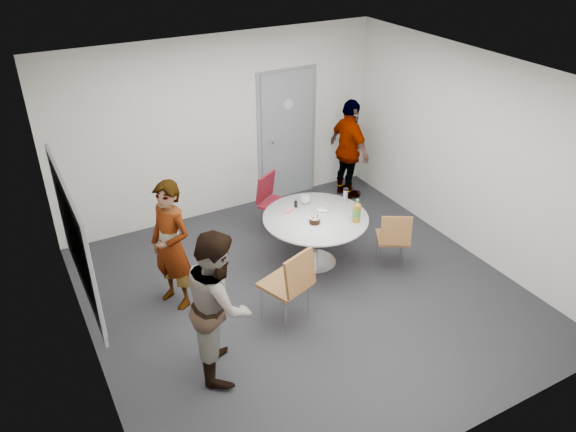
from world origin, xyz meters
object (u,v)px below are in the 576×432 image
whiteboard (75,238)px  person_left (219,303)px  table (317,223)px  chair_far (272,198)px  chair_near_right (394,236)px  chair_near_left (291,280)px  person_main (171,246)px  door (287,136)px  person_right (349,150)px

whiteboard → person_left: whiteboard is taller
table → chair_far: (-0.13, 1.02, -0.07)m
chair_far → table: bearing=66.8°
chair_near_right → chair_far: (-0.92, 1.62, 0.03)m
chair_near_left → person_main: bearing=115.7°
chair_near_left → chair_far: 2.08m
person_left → person_main: bearing=22.3°
whiteboard → chair_near_left: bearing=-16.1°
table → person_left: (-1.84, -1.16, 0.20)m
person_left → chair_near_left: bearing=-56.6°
person_left → door: bearing=-19.3°
person_main → person_right: size_ratio=0.99×
person_main → door: bearing=101.8°
door → chair_near_right: door is taller
whiteboard → chair_near_right: size_ratio=2.24×
table → person_main: 1.93m
person_right → chair_near_right: bearing=161.4°
table → person_main: bearing=177.2°
person_right → table: bearing=134.0°
door → person_right: size_ratio=1.30×
door → person_left: bearing=-128.2°
door → person_left: size_ratio=1.30×
door → person_main: door is taller
chair_near_right → person_left: size_ratio=0.52×
chair_near_left → chair_far: chair_near_left is taller
chair_near_left → person_right: person_right is taller
chair_near_left → chair_near_right: chair_near_left is taller
door → person_left: (-2.45, -3.12, -0.21)m
door → chair_near_right: (0.17, -2.56, -0.51)m
person_main → person_right: 3.62m
door → person_main: 3.15m
whiteboard → person_main: whiteboard is taller
person_left → chair_far: bearing=-19.2°
table → person_right: bearing=44.6°
table → chair_far: bearing=97.5°
chair_near_left → person_left: person_left is taller
whiteboard → chair_near_right: whiteboard is taller
whiteboard → person_right: (4.39, 1.75, -0.63)m
person_main → chair_near_left: bearing=20.8°
whiteboard → person_right: size_ratio=1.17×
person_main → person_left: person_left is taller
chair_near_left → chair_far: bearing=48.9°
whiteboard → person_right: bearing=21.7°
door → person_right: door is taller
whiteboard → door: bearing=32.7°
table → chair_far: size_ratio=1.52×
person_left → person_right: bearing=-32.9°
chair_near_left → person_main: person_main is taller
table → person_right: (1.44, 1.43, 0.20)m
door → chair_near_left: (-1.51, -2.87, -0.42)m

